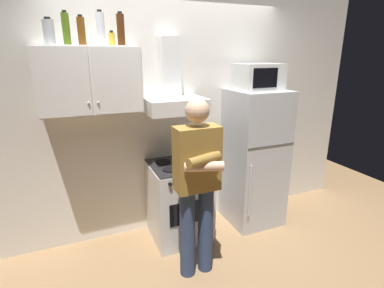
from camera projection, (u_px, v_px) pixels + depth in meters
The scene contains 15 objects.
ground_plane at pixel (192, 247), 3.17m from camera, with size 7.00×7.00×0.00m, color olive.
back_wall_tiled at pixel (171, 113), 3.31m from camera, with size 4.80×0.10×2.70m, color silver.
upper_cabinet at pixel (90, 80), 2.68m from camera, with size 0.90×0.37×0.60m.
stove_oven at pixel (179, 201), 3.24m from camera, with size 0.60×0.62×0.87m.
range_hood at pixel (173, 93), 3.02m from camera, with size 0.60×0.44×0.75m.
refrigerator at pixel (254, 158), 3.49m from camera, with size 0.60×0.62×1.60m.
microwave at pixel (258, 77), 3.23m from camera, with size 0.48×0.37×0.28m.
person_standing at pixel (197, 184), 2.56m from camera, with size 0.38×0.33×1.64m.
cooking_pot at pixel (194, 161), 3.05m from camera, with size 0.31×0.21×0.09m.
bottle_spice_jar at pixel (112, 39), 2.64m from camera, with size 0.06×0.06×0.13m.
bottle_canister_steel at pixel (49, 32), 2.44m from camera, with size 0.09×0.09×0.22m.
bottle_rum_dark at pixel (121, 30), 2.68m from camera, with size 0.07×0.07×0.29m.
bottle_beer_brown at pixel (81, 31), 2.54m from camera, with size 0.07×0.07×0.25m.
bottle_olive_oil at pixel (66, 29), 2.49m from camera, with size 0.06×0.06×0.27m.
bottle_vodka_clear at pixel (101, 29), 2.60m from camera, with size 0.07×0.07×0.29m.
Camera 1 is at (-1.04, -2.50, 1.97)m, focal length 27.67 mm.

